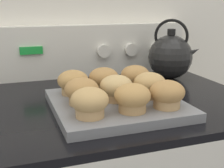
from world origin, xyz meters
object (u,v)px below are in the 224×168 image
(muffin_r0_c2, at_px, (167,94))
(tea_kettle, at_px, (171,56))
(muffin_r0_c1, at_px, (131,98))
(muffin_r1_c0, at_px, (82,91))
(muffin_pan, at_px, (116,104))
(muffin_r0_c0, at_px, (90,102))
(muffin_r2_c0, at_px, (73,82))
(muffin_r2_c2, at_px, (135,77))
(muffin_r1_c1, at_px, (116,88))
(muffin_r1_c2, at_px, (150,85))
(muffin_r2_c1, at_px, (104,79))

(muffin_r0_c2, xyz_separation_m, tea_kettle, (0.19, 0.32, 0.02))
(muffin_r0_c1, relative_size, tea_kettle, 0.40)
(muffin_r0_c1, distance_m, muffin_r1_c0, 0.13)
(muffin_pan, height_order, muffin_r0_c0, muffin_r0_c0)
(muffin_r2_c0, xyz_separation_m, muffin_r2_c2, (0.18, 0.00, 0.00))
(muffin_r1_c0, xyz_separation_m, tea_kettle, (0.37, 0.23, 0.02))
(muffin_r0_c1, bearing_deg, muffin_r1_c0, 136.13)
(muffin_r0_c0, xyz_separation_m, muffin_r2_c2, (0.18, 0.18, 0.00))
(muffin_pan, relative_size, muffin_r1_c1, 3.81)
(muffin_r2_c0, xyz_separation_m, tea_kettle, (0.37, 0.14, 0.02))
(muffin_r0_c1, xyz_separation_m, muffin_r2_c2, (0.09, 0.18, 0.00))
(muffin_r0_c0, relative_size, muffin_r1_c2, 1.00)
(muffin_pan, distance_m, muffin_r2_c2, 0.14)
(muffin_r1_c0, bearing_deg, muffin_r1_c1, 0.03)
(muffin_r1_c1, bearing_deg, muffin_r2_c0, 134.72)
(muffin_r2_c1, bearing_deg, muffin_r0_c0, -116.31)
(muffin_r1_c0, xyz_separation_m, muffin_r1_c1, (0.09, 0.00, 0.00))
(muffin_pan, xyz_separation_m, muffin_r0_c2, (0.09, -0.09, 0.04))
(muffin_pan, distance_m, muffin_r1_c0, 0.10)
(muffin_r1_c0, height_order, tea_kettle, tea_kettle)
(muffin_r1_c1, distance_m, muffin_r2_c0, 0.13)
(muffin_r1_c0, bearing_deg, muffin_r0_c2, -26.01)
(muffin_r0_c0, height_order, muffin_r1_c0, same)
(muffin_r1_c0, height_order, muffin_r2_c1, same)
(muffin_r1_c2, distance_m, muffin_r2_c1, 0.13)
(muffin_r0_c1, bearing_deg, muffin_r0_c0, 179.91)
(muffin_r0_c0, height_order, muffin_r0_c1, same)
(muffin_pan, height_order, muffin_r2_c2, muffin_r2_c2)
(muffin_r0_c0, height_order, muffin_r2_c1, same)
(muffin_pan, height_order, muffin_r1_c1, muffin_r1_c1)
(muffin_r0_c2, distance_m, muffin_r1_c0, 0.20)
(muffin_r0_c0, bearing_deg, muffin_r1_c1, 43.44)
(muffin_r1_c2, relative_size, muffin_r2_c0, 1.00)
(muffin_r0_c0, xyz_separation_m, muffin_r0_c1, (0.09, -0.00, 0.00))
(muffin_r1_c1, height_order, tea_kettle, tea_kettle)
(muffin_r1_c2, height_order, muffin_r2_c1, same)
(muffin_r2_c0, distance_m, muffin_r2_c2, 0.18)
(muffin_r0_c0, distance_m, muffin_r0_c1, 0.09)
(muffin_r0_c1, height_order, muffin_r0_c2, same)
(muffin_r2_c2, xyz_separation_m, tea_kettle, (0.19, 0.14, 0.02))
(muffin_r0_c2, xyz_separation_m, muffin_r2_c2, (-0.00, 0.18, 0.00))
(muffin_r2_c2, distance_m, tea_kettle, 0.24)
(muffin_r0_c0, height_order, muffin_r2_c0, same)
(muffin_r2_c0, distance_m, muffin_r2_c1, 0.09)
(muffin_r1_c0, relative_size, muffin_r1_c1, 1.00)
(tea_kettle, bearing_deg, muffin_pan, -140.61)
(muffin_r1_c2, distance_m, muffin_r2_c2, 0.09)
(muffin_r1_c2, distance_m, muffin_r2_c0, 0.20)
(muffin_r1_c0, relative_size, tea_kettle, 0.40)
(muffin_r2_c0, bearing_deg, muffin_r0_c0, -90.97)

